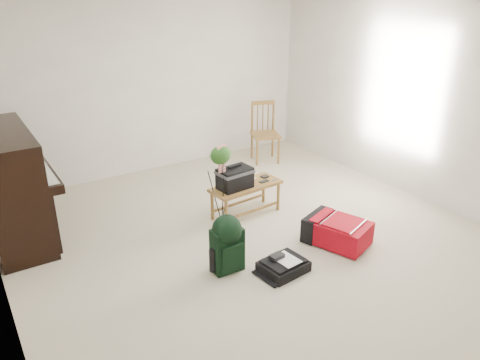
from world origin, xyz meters
TOP-DOWN VIEW (x-y plane):
  - floor at (0.00, 0.00)m, footprint 5.00×5.50m
  - ceiling at (0.00, 0.00)m, footprint 5.00×5.50m
  - wall_back at (0.00, 2.75)m, footprint 5.00×0.04m
  - wall_right at (2.50, 0.00)m, footprint 0.04×5.50m
  - piano at (-2.19, 1.60)m, footprint 0.71×1.50m
  - bench at (0.15, 0.67)m, footprint 0.93×0.43m
  - dining_chair at (1.57, 2.12)m, footprint 0.53×0.53m
  - red_suitcase at (0.73, -0.41)m, footprint 0.65×0.80m
  - black_duffel at (-0.10, -0.57)m, footprint 0.48×0.40m
  - green_backpack at (-0.55, -0.25)m, footprint 0.31×0.30m
  - flower_stand at (-0.11, 0.63)m, footprint 0.38×0.38m

SIDE VIEW (x-z plane):
  - floor at x=0.00m, z-range -0.01..0.01m
  - black_duffel at x=-0.10m, z-range -0.03..0.16m
  - red_suitcase at x=0.73m, z-range 0.01..0.29m
  - green_backpack at x=-0.55m, z-range 0.03..0.64m
  - dining_chair at x=1.57m, z-range -0.01..0.93m
  - bench at x=0.15m, z-range 0.14..0.84m
  - flower_stand at x=-0.11m, z-range -0.01..1.01m
  - piano at x=-2.19m, z-range -0.03..1.22m
  - wall_back at x=0.00m, z-range 0.00..2.50m
  - wall_right at x=2.50m, z-range 0.00..2.50m
  - ceiling at x=0.00m, z-range 2.50..2.50m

